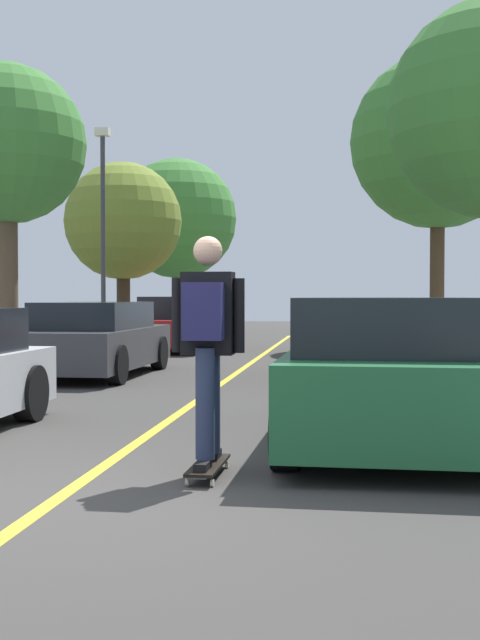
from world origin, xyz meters
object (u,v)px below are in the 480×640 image
at_px(parked_car_right_near, 371,339).
at_px(skateboarder, 207,335).
at_px(parked_car_right_nearest, 389,370).
at_px(street_tree_left_nearest, 6,146).
at_px(parked_car_left_far, 177,324).
at_px(street_tree_right_near, 438,142).
at_px(street_tree_left_near, 123,222).
at_px(streetlamp, 103,222).
at_px(skateboard, 208,466).
at_px(parked_car_left_near, 96,339).
at_px(parked_car_right_far, 363,325).
at_px(street_tree_left_far, 177,219).

height_order(parked_car_right_near, skateboarder, skateboarder).
distance_m(parked_car_right_nearest, street_tree_left_nearest, 10.47).
bearing_deg(parked_car_left_far, street_tree_right_near, 15.45).
distance_m(street_tree_left_near, streetlamp, 2.97).
height_order(skateboard, skateboarder, skateboarder).
height_order(street_tree_left_near, skateboard, street_tree_left_near).
xyz_separation_m(parked_car_left_near, parked_car_right_nearest, (4.82, -6.13, 0.06)).
bearing_deg(parked_car_left_near, parked_car_right_far, 52.99).
xyz_separation_m(parked_car_left_far, parked_car_right_near, (4.82, -7.00, -0.00)).
xyz_separation_m(parked_car_right_nearest, street_tree_right_near, (2.04, 15.04, 4.90)).
bearing_deg(streetlamp, street_tree_left_near, 95.56).
xyz_separation_m(parked_car_left_far, parked_car_right_far, (4.82, -0.62, 0.01)).
height_order(street_tree_left_nearest, street_tree_left_far, street_tree_left_far).
relative_size(parked_car_right_far, street_tree_left_nearest, 0.77).
xyz_separation_m(parked_car_left_far, parked_car_right_nearest, (4.82, -13.14, 0.02)).
distance_m(parked_car_left_near, parked_car_right_nearest, 7.80).
relative_size(parked_car_right_nearest, parked_car_right_far, 0.97).
bearing_deg(parked_car_right_near, parked_car_left_near, -179.79).
height_order(parked_car_left_far, skateboard, parked_car_left_far).
bearing_deg(skateboard, parked_car_left_far, 102.70).
distance_m(street_tree_left_nearest, street_tree_right_near, 12.02).
relative_size(street_tree_left_near, skateboard, 6.11).
bearing_deg(skateboarder, street_tree_left_near, 107.49).
distance_m(street_tree_left_far, street_tree_right_near, 12.03).
distance_m(parked_car_left_far, street_tree_left_nearest, 7.34).
bearing_deg(parked_car_left_near, skateboarder, -66.91).
relative_size(street_tree_left_near, street_tree_right_near, 0.66).
relative_size(parked_car_left_far, skateboarder, 2.52).
distance_m(parked_car_left_near, streetlamp, 7.04).
bearing_deg(street_tree_right_near, street_tree_left_near, 177.98).
height_order(parked_car_left_near, street_tree_left_near, street_tree_left_near).
xyz_separation_m(parked_car_left_near, street_tree_left_near, (-2.04, 9.22, 2.92)).
xyz_separation_m(parked_car_right_near, skateboarder, (-1.48, -7.84, 0.44)).
relative_size(street_tree_left_near, street_tree_left_far, 0.79).
relative_size(streetlamp, skateboarder, 3.10).
height_order(parked_car_right_nearest, street_tree_right_near, street_tree_right_near).
distance_m(parked_car_left_near, street_tree_left_nearest, 4.26).
bearing_deg(skateboard, street_tree_left_near, 107.53).
bearing_deg(street_tree_left_near, parked_car_right_near, -53.33).
bearing_deg(streetlamp, parked_car_left_far, 22.84).
height_order(street_tree_left_nearest, skateboard, street_tree_left_nearest).
distance_m(parked_car_right_nearest, parked_car_right_far, 12.52).
distance_m(parked_car_left_near, parked_car_right_far, 8.01).
height_order(street_tree_left_nearest, street_tree_left_near, street_tree_left_nearest).
relative_size(parked_car_right_near, skateboarder, 2.52).
relative_size(parked_car_right_far, streetlamp, 0.79).
bearing_deg(skateboard, parked_car_right_nearest, 48.34).
xyz_separation_m(parked_car_right_nearest, skateboard, (-1.48, -1.66, -0.62)).
bearing_deg(street_tree_left_far, street_tree_left_near, -90.00).
distance_m(street_tree_left_far, streetlamp, 10.70).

